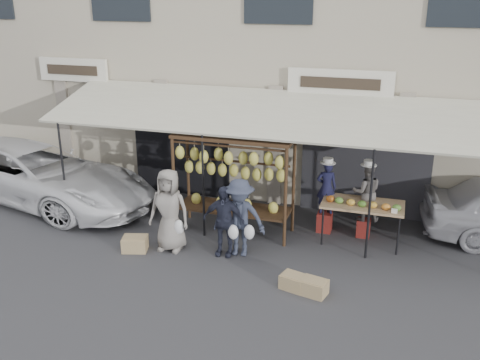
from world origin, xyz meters
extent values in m
plane|color=#2D2D30|center=(0.00, 0.00, 0.00)|extent=(90.00, 90.00, 0.00)
cube|color=#AEA489|center=(0.00, 6.50, 3.50)|extent=(24.00, 6.00, 7.00)
cube|color=#232328|center=(2.20, 3.46, 1.25)|extent=(3.00, 0.10, 2.50)
cube|color=black|center=(-2.50, 3.46, 1.25)|extent=(2.60, 0.10, 2.50)
cube|color=silver|center=(1.50, 3.40, 3.15)|extent=(2.40, 0.10, 0.60)
cube|color=silver|center=(-5.50, 3.40, 3.15)|extent=(2.00, 0.10, 0.60)
cube|color=beige|center=(0.00, 2.30, 2.60)|extent=(10.00, 2.34, 0.63)
cylinder|color=black|center=(-4.50, 1.15, 1.15)|extent=(0.05, 0.05, 2.30)
cylinder|color=black|center=(-1.00, 1.15, 1.15)|extent=(0.05, 0.05, 2.30)
cylinder|color=black|center=(2.50, 1.15, 1.15)|extent=(0.05, 0.05, 2.30)
cylinder|color=black|center=(-1.70, 1.17, 1.10)|extent=(0.07, 0.07, 2.20)
cylinder|color=black|center=(0.80, 1.17, 1.10)|extent=(0.07, 0.07, 2.20)
cylinder|color=black|center=(-1.70, 1.97, 1.10)|extent=(0.07, 0.07, 2.20)
cylinder|color=black|center=(0.80, 1.97, 1.10)|extent=(0.07, 0.07, 2.20)
cube|color=black|center=(-0.45, 1.57, 2.20)|extent=(2.60, 0.90, 0.07)
cylinder|color=black|center=(-0.45, 1.22, 2.08)|extent=(2.50, 0.05, 0.05)
cylinder|color=black|center=(-0.45, 1.92, 2.08)|extent=(2.50, 0.05, 0.05)
cylinder|color=black|center=(-0.45, 1.57, 1.65)|extent=(2.50, 0.05, 0.05)
cube|color=black|center=(-0.45, 1.57, 0.55)|extent=(2.50, 0.80, 0.05)
ellipsoid|color=#E8D958|center=(-1.55, 1.22, 1.85)|extent=(0.20, 0.18, 0.30)
ellipsoid|color=#E8D958|center=(-1.27, 1.37, 1.80)|extent=(0.20, 0.18, 0.30)
ellipsoid|color=#E8D958|center=(-1.00, 1.22, 1.80)|extent=(0.20, 0.18, 0.30)
ellipsoid|color=#E8D958|center=(-0.72, 1.37, 1.84)|extent=(0.20, 0.18, 0.30)
ellipsoid|color=#E8D958|center=(-0.45, 1.22, 1.83)|extent=(0.20, 0.18, 0.30)
ellipsoid|color=#E8D958|center=(-0.17, 1.37, 1.81)|extent=(0.20, 0.18, 0.30)
ellipsoid|color=#E8D958|center=(0.10, 1.22, 1.86)|extent=(0.20, 0.18, 0.30)
ellipsoid|color=#E8D958|center=(0.38, 1.37, 1.85)|extent=(0.20, 0.18, 0.30)
ellipsoid|color=#E8D958|center=(0.65, 1.22, 1.83)|extent=(0.20, 0.18, 0.30)
ellipsoid|color=#E8D958|center=(-1.50, 1.57, 1.42)|extent=(0.20, 0.18, 0.30)
ellipsoid|color=#E8D958|center=(-1.24, 1.57, 1.43)|extent=(0.20, 0.18, 0.30)
ellipsoid|color=#E8D958|center=(-0.97, 1.57, 1.43)|extent=(0.20, 0.18, 0.30)
ellipsoid|color=#E8D958|center=(-0.71, 1.57, 1.42)|extent=(0.20, 0.18, 0.30)
ellipsoid|color=#E8D958|center=(-0.45, 1.57, 1.44)|extent=(0.20, 0.18, 0.30)
ellipsoid|color=#E8D958|center=(-0.19, 1.57, 1.41)|extent=(0.20, 0.18, 0.30)
ellipsoid|color=#E8D958|center=(0.08, 1.57, 1.40)|extent=(0.20, 0.18, 0.30)
ellipsoid|color=#E8D958|center=(0.34, 1.57, 1.43)|extent=(0.20, 0.18, 0.30)
ellipsoid|color=#E8D958|center=(0.60, 1.57, 1.43)|extent=(0.20, 0.18, 0.30)
cube|color=tan|center=(2.32, 1.85, 0.88)|extent=(1.70, 0.90, 0.05)
cylinder|color=black|center=(1.55, 1.48, 0.42)|extent=(0.04, 0.04, 0.85)
cylinder|color=black|center=(3.09, 1.48, 0.42)|extent=(0.04, 0.04, 0.85)
cylinder|color=black|center=(1.55, 2.22, 0.42)|extent=(0.04, 0.04, 0.85)
cylinder|color=black|center=(3.09, 2.22, 0.42)|extent=(0.04, 0.04, 0.85)
ellipsoid|color=#B25919|center=(1.65, 1.73, 0.97)|extent=(0.18, 0.14, 0.14)
ellipsoid|color=#598C33|center=(1.84, 1.70, 0.97)|extent=(0.18, 0.14, 0.14)
ellipsoid|color=gold|center=(2.09, 1.66, 0.97)|extent=(0.18, 0.14, 0.14)
ellipsoid|color=#477226|center=(2.32, 1.64, 0.97)|extent=(0.18, 0.14, 0.14)
ellipsoid|color=gold|center=(2.54, 1.65, 0.97)|extent=(0.18, 0.14, 0.14)
ellipsoid|color=orange|center=(2.80, 1.63, 0.97)|extent=(0.18, 0.14, 0.14)
ellipsoid|color=#598C33|center=(3.01, 1.64, 0.97)|extent=(0.18, 0.14, 0.14)
imported|color=#181937|center=(1.50, 2.18, 1.05)|extent=(0.48, 0.36, 1.20)
imported|color=#605B59|center=(2.35, 2.17, 1.04)|extent=(0.72, 0.62, 1.28)
imported|color=gray|center=(-1.44, 0.34, 0.87)|extent=(0.87, 0.58, 1.75)
imported|color=#232636|center=(-0.30, 0.44, 0.74)|extent=(0.89, 0.40, 1.49)
imported|color=#303648|center=(0.01, 0.54, 0.82)|extent=(1.10, 0.70, 1.63)
cube|color=maroon|center=(1.50, 2.18, 0.22)|extent=(0.34, 0.34, 0.45)
cube|color=maroon|center=(2.35, 2.17, 0.20)|extent=(0.34, 0.34, 0.40)
cube|color=tan|center=(1.35, -0.44, 0.13)|extent=(0.52, 0.45, 0.27)
cube|color=tan|center=(1.74, -0.53, 0.14)|extent=(0.52, 0.44, 0.27)
cube|color=tan|center=(-2.12, 0.04, 0.15)|extent=(0.59, 0.51, 0.30)
imported|color=white|center=(-6.10, 2.00, 1.03)|extent=(5.34, 3.35, 2.06)
camera|label=1|loc=(2.99, -8.86, 5.14)|focal=40.00mm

